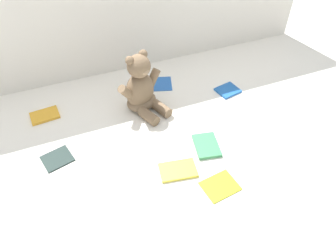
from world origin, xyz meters
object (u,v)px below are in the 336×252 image
(book_case_2, at_px, (178,170))
(book_case_5, at_px, (45,115))
(book_case_4, at_px, (207,146))
(book_case_3, at_px, (228,90))
(book_case_0, at_px, (57,158))
(book_case_6, at_px, (162,84))
(book_case_1, at_px, (220,186))
(teddy_bear, at_px, (141,89))

(book_case_2, xyz_separation_m, book_case_5, (-0.40, 0.46, -0.00))
(book_case_4, distance_m, book_case_5, 0.67)
(book_case_2, height_order, book_case_3, same)
(book_case_0, relative_size, book_case_3, 1.06)
(book_case_6, bearing_deg, book_case_3, -14.17)
(book_case_4, bearing_deg, book_case_2, 35.66)
(book_case_1, distance_m, book_case_6, 0.60)
(teddy_bear, height_order, book_case_5, teddy_bear)
(book_case_3, relative_size, book_case_5, 0.85)
(book_case_3, bearing_deg, book_case_2, 119.70)
(book_case_2, distance_m, book_case_3, 0.50)
(teddy_bear, xyz_separation_m, book_case_0, (-0.38, -0.16, -0.09))
(teddy_bear, xyz_separation_m, book_case_3, (0.39, -0.04, -0.09))
(teddy_bear, xyz_separation_m, book_case_5, (-0.39, 0.09, -0.09))
(book_case_3, bearing_deg, book_case_0, 87.71)
(book_case_3, distance_m, book_case_4, 0.36)
(book_case_3, height_order, book_case_4, book_case_4)
(book_case_0, xyz_separation_m, book_case_6, (0.51, 0.28, -0.00))
(book_case_2, relative_size, book_case_3, 1.34)
(book_case_0, bearing_deg, book_case_3, -95.80)
(teddy_bear, bearing_deg, book_case_5, 144.78)
(book_case_5, xyz_separation_m, book_case_6, (0.52, 0.03, -0.00))
(teddy_bear, bearing_deg, book_case_3, -28.04)
(book_case_4, bearing_deg, book_case_5, -24.90)
(book_case_4, bearing_deg, book_case_6, -76.28)
(book_case_0, bearing_deg, book_case_6, -76.01)
(book_case_5, bearing_deg, book_case_4, 49.06)
(book_case_1, bearing_deg, book_case_0, 49.36)
(book_case_0, xyz_separation_m, book_case_3, (0.76, 0.12, 0.00))
(book_case_3, distance_m, book_case_5, 0.79)
(book_case_1, bearing_deg, book_case_4, -19.45)
(book_case_2, xyz_separation_m, book_case_4, (0.14, 0.07, 0.00))
(teddy_bear, distance_m, book_case_3, 0.40)
(book_case_3, relative_size, book_case_6, 0.92)
(teddy_bear, relative_size, book_case_0, 2.53)
(book_case_0, height_order, book_case_2, book_case_2)
(teddy_bear, height_order, book_case_4, teddy_bear)
(book_case_1, bearing_deg, book_case_3, -39.49)
(book_case_1, relative_size, book_case_3, 1.22)
(teddy_bear, height_order, book_case_0, teddy_bear)
(book_case_0, distance_m, book_case_5, 0.25)
(book_case_0, relative_size, book_case_1, 0.87)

